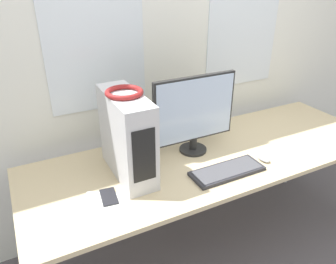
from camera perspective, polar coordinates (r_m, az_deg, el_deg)
wall_back at (r=2.29m, az=1.14°, el=15.10°), size 8.00×0.07×2.70m
desk at (r=2.10m, az=7.84°, el=-4.83°), size 2.34×0.80×0.77m
pc_tower at (r=1.78m, az=-7.16°, el=-0.68°), size 0.17×0.47×0.47m
headphones at (r=1.68m, az=-7.65°, el=6.88°), size 0.20×0.20×0.03m
monitor_main at (r=1.98m, az=4.64°, el=3.41°), size 0.54×0.17×0.49m
keyboard at (r=1.90m, az=10.27°, el=-6.69°), size 0.43×0.16×0.02m
mouse at (r=2.06m, az=16.32°, el=-4.44°), size 0.05×0.09×0.03m
cell_phone at (r=1.72m, az=-10.28°, el=-11.04°), size 0.10×0.15×0.01m
paper_sheet_left at (r=1.65m, az=-11.56°, el=-13.27°), size 0.33×0.36×0.00m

